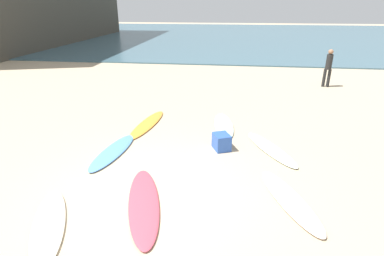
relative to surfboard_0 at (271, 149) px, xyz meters
The scene contains 11 objects.
ground_plane 3.57m from the surfboard_0, 139.38° to the right, with size 120.00×120.00×0.00m, color tan.
ocean_water 31.84m from the surfboard_0, 94.89° to the left, with size 120.00×40.00×0.08m, color #426675.
surfboard_0 is the anchor object (origin of this frame).
surfboard_1 4.22m from the surfboard_0, behind, with size 0.56×2.23×0.08m, color #568FE2.
surfboard_2 5.55m from the surfboard_0, 139.68° to the right, with size 0.55×2.16×0.07m, color #EEE2C3.
surfboard_3 4.00m from the surfboard_0, 160.72° to the left, with size 0.51×2.54×0.07m, color orange.
surfboard_4 3.89m from the surfboard_0, 134.46° to the right, with size 0.59×2.53×0.08m, color #D44253.
surfboard_5 2.02m from the surfboard_0, 130.59° to the left, with size 0.58×2.14×0.09m, color silver.
surfboard_6 2.29m from the surfboard_0, 86.75° to the right, with size 0.53×2.23×0.09m, color silver.
beachgoer_near 7.96m from the surfboard_0, 65.34° to the left, with size 0.34×0.32×1.74m.
beach_cooler 1.34m from the surfboard_0, behind, with size 0.48×0.40×0.44m, color #2D56B2.
Camera 1 is at (1.57, -5.13, 3.66)m, focal length 28.03 mm.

